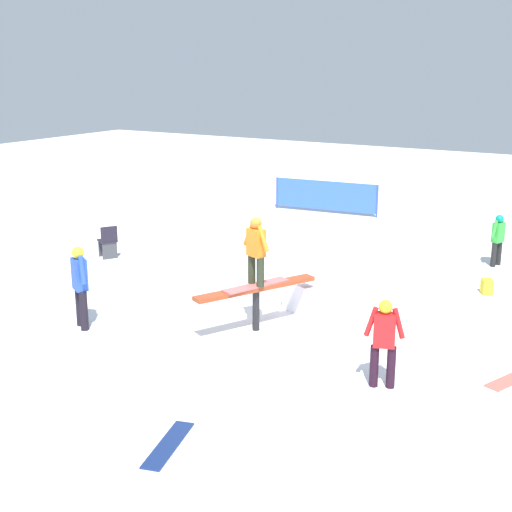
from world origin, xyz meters
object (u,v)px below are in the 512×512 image
Objects in this scene: backpack_on_snow at (487,287)px; loose_snowboard_navy at (168,445)px; bystander_red at (384,339)px; rail_feature at (256,293)px; folding_chair at (108,243)px; bystander_blue at (80,283)px; main_rider_on_rail at (256,252)px; bystander_green at (498,237)px.

loose_snowboard_navy is at bearing 137.43° from backpack_on_snow.
rail_feature is at bearing -40.16° from bystander_red.
backpack_on_snow is (-4.56, 3.32, -0.59)m from rail_feature.
folding_chair is at bearing -41.68° from bystander_red.
bystander_red is 0.90× the size of bystander_blue.
loose_snowboard_navy is 1.46× the size of folding_chair.
rail_feature reaches higher than folding_chair.
main_rider_on_rail reaches higher than bystander_blue.
bystander_green is at bearing -109.61° from bystander_red.
bystander_red is at bearing 91.76° from main_rider_on_rail.
main_rider_on_rail is 1.08× the size of bystander_green.
bystander_red is 4.33× the size of backpack_on_snow.
bystander_blue is at bearing -39.48° from main_rider_on_rail.
backpack_on_snow is (-6.20, 6.31, -0.75)m from bystander_blue.
bystander_blue is 5.05m from loose_snowboard_navy.
bystander_green is at bearing -177.11° from rail_feature.
main_rider_on_rail is 7.65m from bystander_green.
bystander_blue is at bearing 105.40° from backpack_on_snow.
folding_chair is at bearing 157.00° from bystander_blue.
bystander_red is at bearing 35.45° from bystander_blue.
rail_feature is 7.60m from bystander_green.
bystander_blue is at bearing -35.55° from rail_feature.
bystander_green is (-7.00, 2.96, -0.82)m from main_rider_on_rail.
loose_snowboard_navy is 3.78× the size of backpack_on_snow.
rail_feature is at bearing 98.39° from folding_chair.
bystander_green reaches higher than backpack_on_snow.
folding_chair is at bearing -90.50° from main_rider_on_rail.
main_rider_on_rail is at bearing 0.00° from rail_feature.
rail_feature is at bearing 0.09° from loose_snowboard_navy.
rail_feature is at bearing 59.07° from bystander_blue.
bystander_blue reaches higher than folding_chair.
folding_chair is (-2.49, -6.06, -0.35)m from rail_feature.
bystander_blue reaches higher than backpack_on_snow.
bystander_blue is at bearing -16.26° from bystander_green.
loose_snowboard_navy is (4.32, 1.19, -0.75)m from rail_feature.
main_rider_on_rail is at bearing -40.16° from bystander_red.
backpack_on_snow is at bearing 26.68° from bystander_green.
bystander_green is (-8.64, 5.95, -0.18)m from bystander_blue.
bystander_blue is (1.64, -2.99, 0.16)m from rail_feature.
loose_snowboard_navy is at bearing 41.15° from rail_feature.
bystander_red is 1.67× the size of folding_chair.
main_rider_on_rail is 6.65m from folding_chair.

